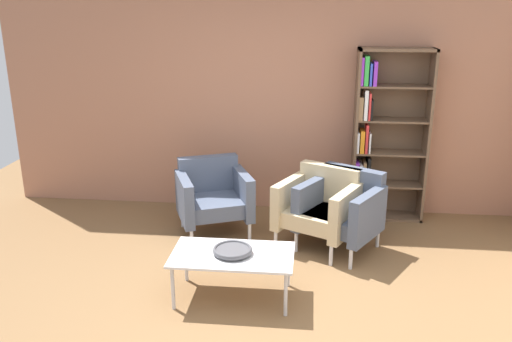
% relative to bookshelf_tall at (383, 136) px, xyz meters
% --- Properties ---
extents(ground_plane, '(8.32, 8.32, 0.00)m').
position_rel_bookshelf_tall_xyz_m(ground_plane, '(-1.16, -2.25, -0.94)').
color(ground_plane, brown).
extents(brick_back_panel, '(6.40, 0.12, 2.90)m').
position_rel_bookshelf_tall_xyz_m(brick_back_panel, '(-1.16, 0.21, 0.51)').
color(brick_back_panel, '#A87056').
rests_on(brick_back_panel, ground_plane).
extents(bookshelf_tall, '(0.80, 0.30, 1.90)m').
position_rel_bookshelf_tall_xyz_m(bookshelf_tall, '(0.00, 0.00, 0.00)').
color(bookshelf_tall, brown).
rests_on(bookshelf_tall, ground_plane).
extents(coffee_table_low, '(1.00, 0.56, 0.40)m').
position_rel_bookshelf_tall_xyz_m(coffee_table_low, '(-1.39, -1.92, -0.58)').
color(coffee_table_low, silver).
rests_on(coffee_table_low, ground_plane).
extents(decorative_bowl, '(0.32, 0.32, 0.05)m').
position_rel_bookshelf_tall_xyz_m(decorative_bowl, '(-1.39, -1.92, -0.51)').
color(decorative_bowl, '#4C4C51').
rests_on(decorative_bowl, coffee_table_low).
extents(armchair_by_bookshelf, '(0.92, 0.89, 0.78)m').
position_rel_bookshelf_tall_xyz_m(armchair_by_bookshelf, '(-0.68, -0.82, -0.53)').
color(armchair_by_bookshelf, '#C6B289').
rests_on(armchair_by_bookshelf, ground_plane).
extents(armchair_corner_red, '(0.90, 0.87, 0.78)m').
position_rel_bookshelf_tall_xyz_m(armchair_corner_red, '(-1.80, -0.63, -0.53)').
color(armchair_corner_red, '#4C566B').
rests_on(armchair_corner_red, ground_plane).
extents(armchair_near_window, '(0.94, 0.92, 0.78)m').
position_rel_bookshelf_tall_xyz_m(armchair_near_window, '(-0.46, -0.87, -0.53)').
color(armchair_near_window, '#4C566B').
rests_on(armchair_near_window, ground_plane).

